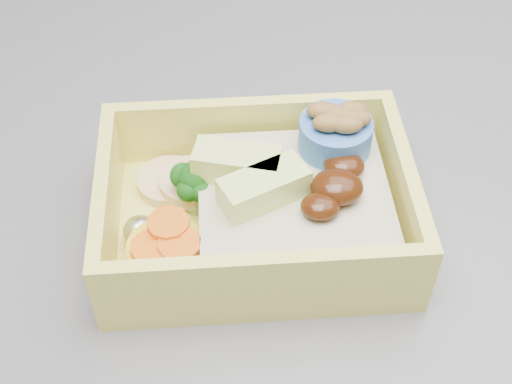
{
  "coord_description": "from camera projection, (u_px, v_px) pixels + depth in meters",
  "views": [
    {
      "loc": [
        -0.07,
        -0.33,
        1.3
      ],
      "look_at": [
        -0.08,
        -0.02,
        0.96
      ],
      "focal_mm": 50.0,
      "sensor_mm": 36.0,
      "label": 1
    }
  ],
  "objects": [
    {
      "name": "bento_box",
      "position": [
        265.0,
        203.0,
        0.47
      ],
      "size": [
        0.22,
        0.17,
        0.07
      ],
      "rotation": [
        0.0,
        0.0,
        0.1
      ],
      "color": "#EAE260",
      "rests_on": "island"
    }
  ]
}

